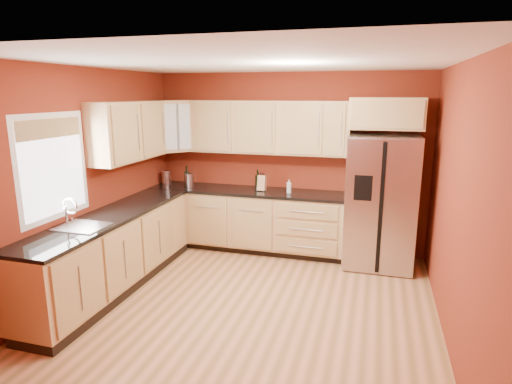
# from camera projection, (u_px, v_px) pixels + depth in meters

# --- Properties ---
(floor) EXTENTS (4.00, 4.00, 0.00)m
(floor) POSITION_uv_depth(u_px,v_px,m) (249.00, 305.00, 4.75)
(floor) COLOR olive
(floor) RESTS_ON ground
(ceiling) EXTENTS (4.00, 4.00, 0.00)m
(ceiling) POSITION_uv_depth(u_px,v_px,m) (248.00, 62.00, 4.16)
(ceiling) COLOR white
(ceiling) RESTS_ON wall_back
(wall_back) EXTENTS (4.00, 0.04, 2.60)m
(wall_back) POSITION_uv_depth(u_px,v_px,m) (288.00, 163.00, 6.33)
(wall_back) COLOR maroon
(wall_back) RESTS_ON floor
(wall_front) EXTENTS (4.00, 0.04, 2.60)m
(wall_front) POSITION_uv_depth(u_px,v_px,m) (152.00, 263.00, 2.58)
(wall_front) COLOR maroon
(wall_front) RESTS_ON floor
(wall_left) EXTENTS (0.04, 4.00, 2.60)m
(wall_left) POSITION_uv_depth(u_px,v_px,m) (85.00, 181.00, 4.99)
(wall_left) COLOR maroon
(wall_left) RESTS_ON floor
(wall_right) EXTENTS (0.04, 4.00, 2.60)m
(wall_right) POSITION_uv_depth(u_px,v_px,m) (457.00, 205.00, 3.92)
(wall_right) COLOR maroon
(wall_right) RESTS_ON floor
(base_cabinets_back) EXTENTS (2.90, 0.60, 0.88)m
(base_cabinets_back) POSITION_uv_depth(u_px,v_px,m) (247.00, 221.00, 6.39)
(base_cabinets_back) COLOR tan
(base_cabinets_back) RESTS_ON floor
(base_cabinets_left) EXTENTS (0.60, 2.80, 0.88)m
(base_cabinets_left) POSITION_uv_depth(u_px,v_px,m) (113.00, 253.00, 5.11)
(base_cabinets_left) COLOR tan
(base_cabinets_left) RESTS_ON floor
(countertop_back) EXTENTS (2.90, 0.62, 0.04)m
(countertop_back) POSITION_uv_depth(u_px,v_px,m) (246.00, 191.00, 6.28)
(countertop_back) COLOR black
(countertop_back) RESTS_ON base_cabinets_back
(countertop_left) EXTENTS (0.62, 2.80, 0.04)m
(countertop_left) POSITION_uv_depth(u_px,v_px,m) (111.00, 216.00, 5.00)
(countertop_left) COLOR black
(countertop_left) RESTS_ON base_cabinets_left
(upper_cabinets_back) EXTENTS (2.30, 0.33, 0.75)m
(upper_cabinets_back) POSITION_uv_depth(u_px,v_px,m) (269.00, 127.00, 6.12)
(upper_cabinets_back) COLOR tan
(upper_cabinets_back) RESTS_ON wall_back
(upper_cabinets_left) EXTENTS (0.33, 1.35, 0.75)m
(upper_cabinets_left) POSITION_uv_depth(u_px,v_px,m) (129.00, 131.00, 5.51)
(upper_cabinets_left) COLOR tan
(upper_cabinets_left) RESTS_ON wall_left
(corner_upper_cabinet) EXTENTS (0.67, 0.67, 0.75)m
(corner_upper_cabinet) POSITION_uv_depth(u_px,v_px,m) (174.00, 126.00, 6.35)
(corner_upper_cabinet) COLOR tan
(corner_upper_cabinet) RESTS_ON wall_back
(over_fridge_cabinet) EXTENTS (0.92, 0.60, 0.40)m
(over_fridge_cabinet) POSITION_uv_depth(u_px,v_px,m) (386.00, 113.00, 5.52)
(over_fridge_cabinet) COLOR tan
(over_fridge_cabinet) RESTS_ON wall_back
(refrigerator) EXTENTS (0.90, 0.75, 1.78)m
(refrigerator) POSITION_uv_depth(u_px,v_px,m) (381.00, 202.00, 5.71)
(refrigerator) COLOR #ADADB2
(refrigerator) RESTS_ON floor
(window) EXTENTS (0.03, 0.90, 1.00)m
(window) POSITION_uv_depth(u_px,v_px,m) (53.00, 167.00, 4.46)
(window) COLOR white
(window) RESTS_ON wall_left
(sink_faucet) EXTENTS (0.50, 0.42, 0.30)m
(sink_faucet) POSITION_uv_depth(u_px,v_px,m) (81.00, 213.00, 4.49)
(sink_faucet) COLOR silver
(sink_faucet) RESTS_ON countertop_left
(canister_left) EXTENTS (0.16, 0.16, 0.22)m
(canister_left) POSITION_uv_depth(u_px,v_px,m) (166.00, 178.00, 6.61)
(canister_left) COLOR #ADADB2
(canister_left) RESTS_ON countertop_back
(canister_right) EXTENTS (0.17, 0.17, 0.20)m
(canister_right) POSITION_uv_depth(u_px,v_px,m) (189.00, 180.00, 6.45)
(canister_right) COLOR #ADADB2
(canister_right) RESTS_ON countertop_back
(wine_bottle_a) EXTENTS (0.09, 0.09, 0.31)m
(wine_bottle_a) POSITION_uv_depth(u_px,v_px,m) (187.00, 176.00, 6.48)
(wine_bottle_a) COLOR black
(wine_bottle_a) RESTS_ON countertop_back
(wine_bottle_b) EXTENTS (0.08, 0.08, 0.30)m
(wine_bottle_b) POSITION_uv_depth(u_px,v_px,m) (257.00, 180.00, 6.23)
(wine_bottle_b) COLOR black
(wine_bottle_b) RESTS_ON countertop_back
(knife_block) EXTENTS (0.11, 0.10, 0.22)m
(knife_block) POSITION_uv_depth(u_px,v_px,m) (262.00, 183.00, 6.20)
(knife_block) COLOR tan
(knife_block) RESTS_ON countertop_back
(soap_dispenser) EXTENTS (0.08, 0.08, 0.19)m
(soap_dispenser) POSITION_uv_depth(u_px,v_px,m) (289.00, 186.00, 6.05)
(soap_dispenser) COLOR silver
(soap_dispenser) RESTS_ON countertop_back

